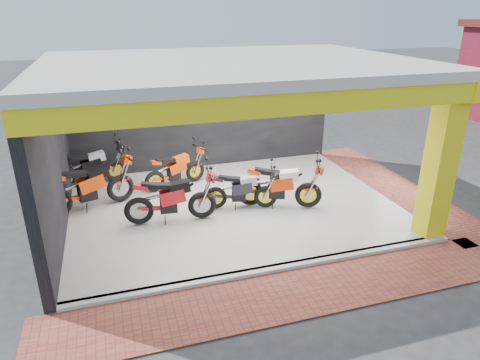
% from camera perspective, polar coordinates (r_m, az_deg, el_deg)
% --- Properties ---
extents(ground, '(80.00, 80.00, 0.00)m').
position_cam_1_polar(ground, '(9.39, 2.54, -8.66)').
color(ground, '#2D2D30').
rests_on(ground, ground).
extents(showroom_floor, '(8.00, 6.00, 0.10)m').
position_cam_1_polar(showroom_floor, '(11.04, -0.95, -3.39)').
color(showroom_floor, silver).
rests_on(showroom_floor, ground).
extents(showroom_ceiling, '(8.40, 6.40, 0.20)m').
position_cam_1_polar(showroom_ceiling, '(10.05, -1.08, 15.23)').
color(showroom_ceiling, beige).
rests_on(showroom_ceiling, corner_column).
extents(back_wall, '(8.20, 0.20, 3.50)m').
position_cam_1_polar(back_wall, '(13.33, -4.81, 8.77)').
color(back_wall, black).
rests_on(back_wall, ground).
extents(left_wall, '(0.20, 6.20, 3.50)m').
position_cam_1_polar(left_wall, '(10.13, -23.88, 2.64)').
color(left_wall, black).
rests_on(left_wall, ground).
extents(corner_column, '(0.50, 0.50, 3.50)m').
position_cam_1_polar(corner_column, '(9.93, 25.13, 2.06)').
color(corner_column, yellow).
rests_on(corner_column, ground).
extents(header_beam_front, '(8.40, 0.30, 0.40)m').
position_cam_1_polar(header_beam_front, '(7.30, 5.66, 10.16)').
color(header_beam_front, yellow).
rests_on(header_beam_front, corner_column).
extents(header_beam_right, '(0.30, 6.40, 0.40)m').
position_cam_1_polar(header_beam_right, '(11.83, 18.44, 13.72)').
color(header_beam_right, yellow).
rests_on(header_beam_right, corner_column).
extents(floor_kerb, '(8.00, 0.20, 0.10)m').
position_cam_1_polar(floor_kerb, '(8.56, 4.89, -11.68)').
color(floor_kerb, silver).
rests_on(floor_kerb, ground).
extents(paver_front, '(9.00, 1.40, 0.03)m').
position_cam_1_polar(paver_front, '(8.00, 7.03, -14.81)').
color(paver_front, '#9A4D32').
rests_on(paver_front, ground).
extents(paver_right, '(1.40, 7.00, 0.03)m').
position_cam_1_polar(paver_right, '(13.12, 19.60, -0.66)').
color(paver_right, '#9A4D32').
rests_on(paver_right, ground).
extents(moto_hero, '(2.37, 1.61, 1.36)m').
position_cam_1_polar(moto_hero, '(10.64, 9.19, -0.40)').
color(moto_hero, red).
rests_on(moto_hero, showroom_floor).
extents(moto_row_a, '(2.05, 1.17, 1.18)m').
position_cam_1_polar(moto_row_a, '(10.56, 3.47, -0.84)').
color(moto_row_a, black).
rests_on(moto_row_a, showroom_floor).
extents(moto_row_b, '(2.31, 1.01, 1.37)m').
position_cam_1_polar(moto_row_b, '(10.01, -5.14, -1.63)').
color(moto_row_b, red).
rests_on(moto_row_b, showroom_floor).
extents(moto_row_c, '(2.10, 1.33, 1.20)m').
position_cam_1_polar(moto_row_c, '(12.26, -6.05, 2.42)').
color(moto_row_c, '#E34009').
rests_on(moto_row_c, showroom_floor).
extents(moto_row_d, '(2.57, 1.61, 1.47)m').
position_cam_1_polar(moto_row_d, '(11.26, -15.81, 0.60)').
color(moto_row_d, '#F8410A').
rests_on(moto_row_d, showroom_floor).
extents(moto_row_e, '(2.21, 1.16, 1.28)m').
position_cam_1_polar(moto_row_e, '(12.74, -16.43, 2.58)').
color(moto_row_e, black).
rests_on(moto_row_e, showroom_floor).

